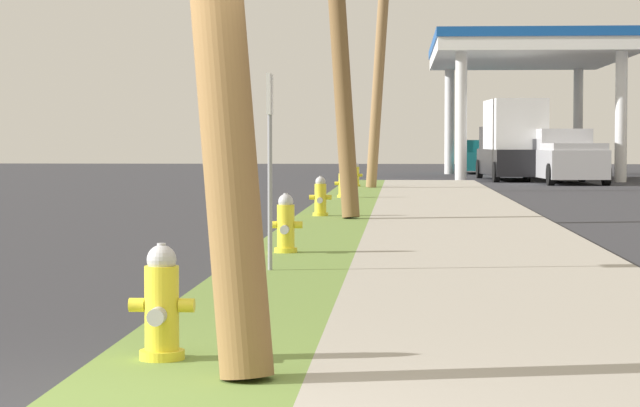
{
  "coord_description": "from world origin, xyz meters",
  "views": [
    {
      "loc": [
        1.96,
        -6.39,
        1.51
      ],
      "look_at": [
        0.88,
        10.78,
        0.68
      ],
      "focal_mm": 72.23,
      "sensor_mm": 36.0,
      "label": 1
    }
  ],
  "objects_px": {
    "fire_hydrant_second": "(286,227)",
    "fire_hydrant_third": "(320,198)",
    "utility_pole_background": "(382,16)",
    "car_white_by_near_pump": "(552,160)",
    "truck_silver_on_apron": "(567,158)",
    "car_teal_by_far_pump": "(480,158)",
    "truck_black_at_forecourt": "(512,142)",
    "fire_hydrant_fourth": "(343,184)",
    "fire_hydrant_fifth": "(356,176)",
    "fire_hydrant_nearest": "(162,309)",
    "street_sign_post": "(270,130)"
  },
  "relations": [
    {
      "from": "fire_hydrant_second",
      "to": "truck_black_at_forecourt",
      "type": "height_order",
      "value": "truck_black_at_forecourt"
    },
    {
      "from": "fire_hydrant_fourth",
      "to": "car_teal_by_far_pump",
      "type": "relative_size",
      "value": 0.17
    },
    {
      "from": "fire_hydrant_second",
      "to": "fire_hydrant_fifth",
      "type": "height_order",
      "value": "same"
    },
    {
      "from": "fire_hydrant_fifth",
      "to": "car_white_by_near_pump",
      "type": "distance_m",
      "value": 16.15
    },
    {
      "from": "car_teal_by_far_pump",
      "to": "fire_hydrant_fourth",
      "type": "bearing_deg",
      "value": -100.08
    },
    {
      "from": "utility_pole_background",
      "to": "car_teal_by_far_pump",
      "type": "distance_m",
      "value": 23.36
    },
    {
      "from": "utility_pole_background",
      "to": "car_white_by_near_pump",
      "type": "relative_size",
      "value": 2.21
    },
    {
      "from": "fire_hydrant_third",
      "to": "car_teal_by_far_pump",
      "type": "distance_m",
      "value": 37.33
    },
    {
      "from": "fire_hydrant_fifth",
      "to": "car_white_by_near_pump",
      "type": "relative_size",
      "value": 0.16
    },
    {
      "from": "fire_hydrant_nearest",
      "to": "fire_hydrant_fourth",
      "type": "height_order",
      "value": "same"
    },
    {
      "from": "truck_black_at_forecourt",
      "to": "fire_hydrant_fifth",
      "type": "bearing_deg",
      "value": -118.37
    },
    {
      "from": "utility_pole_background",
      "to": "truck_black_at_forecourt",
      "type": "relative_size",
      "value": 1.55
    },
    {
      "from": "fire_hydrant_fourth",
      "to": "street_sign_post",
      "type": "relative_size",
      "value": 0.35
    },
    {
      "from": "car_teal_by_far_pump",
      "to": "truck_silver_on_apron",
      "type": "relative_size",
      "value": 0.82
    },
    {
      "from": "fire_hydrant_nearest",
      "to": "truck_black_at_forecourt",
      "type": "relative_size",
      "value": 0.11
    },
    {
      "from": "truck_silver_on_apron",
      "to": "car_white_by_near_pump",
      "type": "bearing_deg",
      "value": 87.42
    },
    {
      "from": "fire_hydrant_second",
      "to": "fire_hydrant_fifth",
      "type": "xyz_separation_m",
      "value": [
        0.05,
        23.7,
        0.0
      ]
    },
    {
      "from": "fire_hydrant_fourth",
      "to": "car_teal_by_far_pump",
      "type": "height_order",
      "value": "car_teal_by_far_pump"
    },
    {
      "from": "fire_hydrant_third",
      "to": "truck_silver_on_apron",
      "type": "bearing_deg",
      "value": 71.81
    },
    {
      "from": "fire_hydrant_nearest",
      "to": "utility_pole_background",
      "type": "relative_size",
      "value": 0.07
    },
    {
      "from": "fire_hydrant_second",
      "to": "fire_hydrant_third",
      "type": "relative_size",
      "value": 1.0
    },
    {
      "from": "fire_hydrant_fourth",
      "to": "fire_hydrant_fifth",
      "type": "height_order",
      "value": "same"
    },
    {
      "from": "fire_hydrant_fifth",
      "to": "car_white_by_near_pump",
      "type": "xyz_separation_m",
      "value": [
        7.67,
        14.21,
        0.28
      ]
    },
    {
      "from": "car_white_by_near_pump",
      "to": "car_teal_by_far_pump",
      "type": "xyz_separation_m",
      "value": [
        -2.56,
        7.0,
        0.0
      ]
    },
    {
      "from": "car_white_by_near_pump",
      "to": "truck_black_at_forecourt",
      "type": "bearing_deg",
      "value": -118.36
    },
    {
      "from": "car_teal_by_far_pump",
      "to": "truck_silver_on_apron",
      "type": "distance_m",
      "value": 14.46
    },
    {
      "from": "utility_pole_background",
      "to": "car_white_by_near_pump",
      "type": "xyz_separation_m",
      "value": [
        6.84,
        15.51,
        -4.52
      ]
    },
    {
      "from": "utility_pole_background",
      "to": "fire_hydrant_fifth",
      "type": "bearing_deg",
      "value": 122.63
    },
    {
      "from": "utility_pole_background",
      "to": "street_sign_post",
      "type": "distance_m",
      "value": 24.88
    },
    {
      "from": "truck_silver_on_apron",
      "to": "car_teal_by_far_pump",
      "type": "bearing_deg",
      "value": 98.87
    },
    {
      "from": "fire_hydrant_third",
      "to": "fire_hydrant_fifth",
      "type": "bearing_deg",
      "value": 89.6
    },
    {
      "from": "utility_pole_background",
      "to": "car_teal_by_far_pump",
      "type": "relative_size",
      "value": 2.23
    },
    {
      "from": "car_teal_by_far_pump",
      "to": "truck_silver_on_apron",
      "type": "height_order",
      "value": "truck_silver_on_apron"
    },
    {
      "from": "fire_hydrant_nearest",
      "to": "fire_hydrant_fifth",
      "type": "relative_size",
      "value": 1.0
    },
    {
      "from": "fire_hydrant_second",
      "to": "fire_hydrant_fourth",
      "type": "relative_size",
      "value": 1.0
    },
    {
      "from": "fire_hydrant_fifth",
      "to": "fire_hydrant_fourth",
      "type": "bearing_deg",
      "value": -90.31
    },
    {
      "from": "fire_hydrant_fifth",
      "to": "street_sign_post",
      "type": "bearing_deg",
      "value": -90.05
    },
    {
      "from": "fire_hydrant_nearest",
      "to": "utility_pole_background",
      "type": "height_order",
      "value": "utility_pole_background"
    },
    {
      "from": "fire_hydrant_nearest",
      "to": "fire_hydrant_third",
      "type": "bearing_deg",
      "value": 89.91
    },
    {
      "from": "fire_hydrant_nearest",
      "to": "fire_hydrant_fourth",
      "type": "distance_m",
      "value": 23.81
    },
    {
      "from": "fire_hydrant_third",
      "to": "fire_hydrant_fourth",
      "type": "xyz_separation_m",
      "value": [
        0.07,
        7.93,
        0.0
      ]
    },
    {
      "from": "utility_pole_background",
      "to": "truck_black_at_forecourt",
      "type": "bearing_deg",
      "value": 67.67
    },
    {
      "from": "utility_pole_background",
      "to": "car_white_by_near_pump",
      "type": "distance_m",
      "value": 17.54
    },
    {
      "from": "fire_hydrant_fifth",
      "to": "car_white_by_near_pump",
      "type": "height_order",
      "value": "car_white_by_near_pump"
    },
    {
      "from": "fire_hydrant_nearest",
      "to": "truck_silver_on_apron",
      "type": "height_order",
      "value": "truck_silver_on_apron"
    },
    {
      "from": "fire_hydrant_third",
      "to": "car_teal_by_far_pump",
      "type": "bearing_deg",
      "value": 81.95
    },
    {
      "from": "fire_hydrant_nearest",
      "to": "street_sign_post",
      "type": "relative_size",
      "value": 0.35
    },
    {
      "from": "fire_hydrant_fifth",
      "to": "street_sign_post",
      "type": "relative_size",
      "value": 0.35
    },
    {
      "from": "street_sign_post",
      "to": "car_teal_by_far_pump",
      "type": "xyz_separation_m",
      "value": [
        5.14,
        47.11,
        -0.91
      ]
    },
    {
      "from": "fire_hydrant_fourth",
      "to": "fire_hydrant_nearest",
      "type": "bearing_deg",
      "value": -90.22
    }
  ]
}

